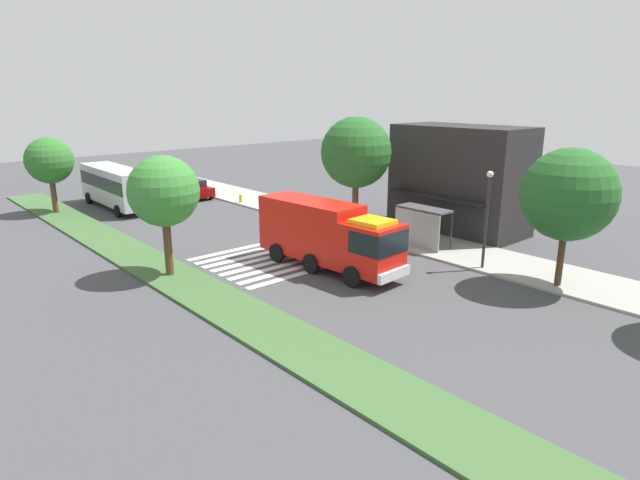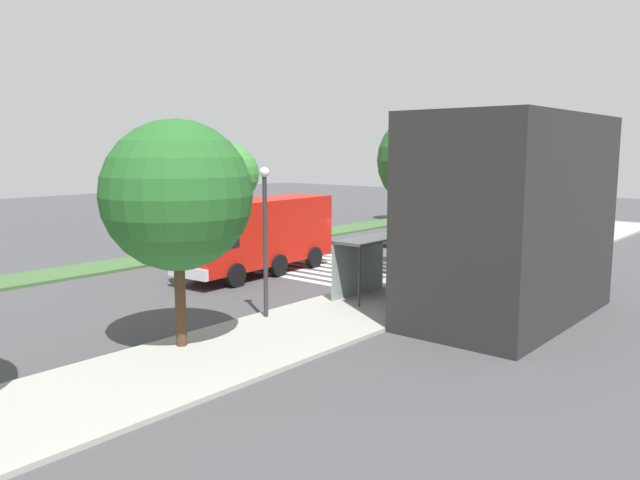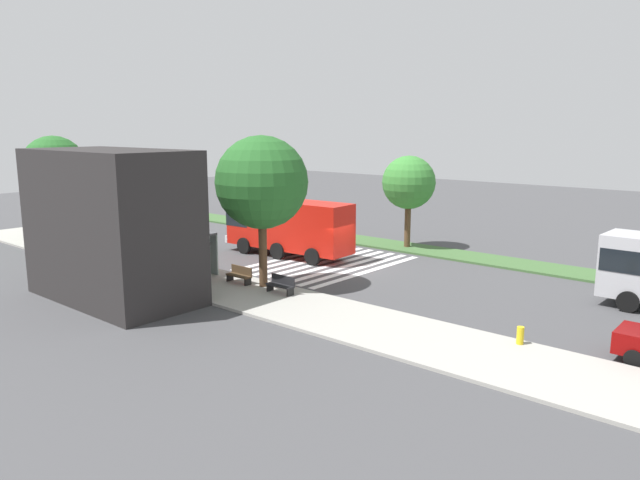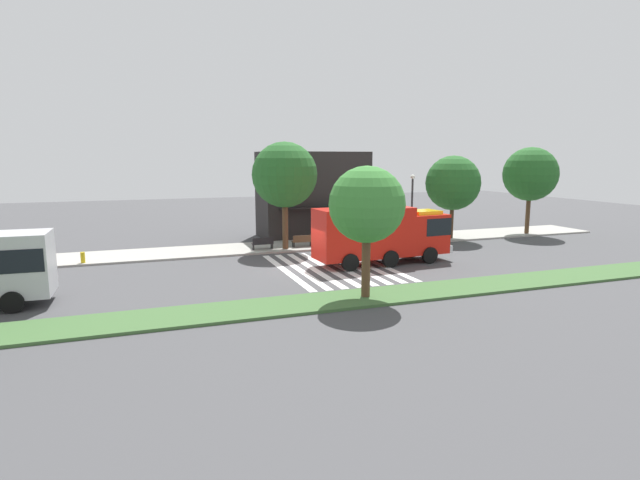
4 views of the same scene
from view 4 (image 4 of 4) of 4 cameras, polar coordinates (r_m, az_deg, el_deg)
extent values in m
plane|color=#424244|center=(31.58, -1.75, -3.37)|extent=(120.00, 120.00, 0.00)
cube|color=#9E9B93|center=(39.29, -5.51, -0.80)|extent=(60.00, 4.78, 0.14)
cube|color=#3D6033|center=(24.94, 3.56, -6.67)|extent=(60.00, 3.00, 0.14)
cube|color=silver|center=(31.23, -3.88, -3.52)|extent=(0.45, 10.46, 0.01)
cube|color=silver|center=(31.48, -2.31, -3.40)|extent=(0.45, 10.46, 0.01)
cube|color=silver|center=(31.76, -0.76, -3.28)|extent=(0.45, 10.46, 0.01)
cube|color=silver|center=(32.06, 0.76, -3.16)|extent=(0.45, 10.46, 0.01)
cube|color=silver|center=(32.38, 2.26, -3.04)|extent=(0.45, 10.46, 0.01)
cube|color=silver|center=(32.73, 3.72, -2.93)|extent=(0.45, 10.46, 0.01)
cube|color=silver|center=(33.09, 5.14, -2.81)|extent=(0.45, 10.46, 0.01)
cube|color=silver|center=(33.48, 6.54, -2.69)|extent=(0.45, 10.46, 0.01)
cube|color=red|center=(35.02, 11.57, 0.79)|extent=(2.89, 2.58, 2.62)
cube|color=red|center=(32.58, 5.00, 0.83)|extent=(6.54, 2.81, 3.19)
cube|color=black|center=(35.18, 12.15, 1.67)|extent=(2.12, 2.56, 1.15)
cube|color=silver|center=(36.04, 13.43, -0.74)|extent=(0.39, 2.42, 0.50)
cube|color=yellow|center=(34.84, 11.65, 3.12)|extent=(2.02, 1.81, 0.24)
cylinder|color=black|center=(36.06, 10.05, -1.03)|extent=(1.12, 0.37, 1.10)
cylinder|color=black|center=(34.11, 12.29, -1.69)|extent=(1.12, 0.37, 1.10)
cylinder|color=black|center=(33.20, 1.53, -1.78)|extent=(1.12, 0.37, 1.10)
cylinder|color=black|center=(31.07, 3.43, -2.56)|extent=(1.12, 0.37, 1.10)
cylinder|color=black|center=(34.50, 5.87, -1.40)|extent=(1.12, 0.37, 1.10)
cylinder|color=black|center=(32.46, 7.96, -2.12)|extent=(1.12, 0.37, 1.10)
cylinder|color=black|center=(36.19, -31.41, -2.60)|extent=(0.64, 0.23, 0.64)
cylinder|color=black|center=(34.45, -31.94, -3.18)|extent=(0.64, 0.23, 0.64)
cylinder|color=black|center=(26.69, -31.45, -6.02)|extent=(1.01, 0.32, 1.00)
cylinder|color=black|center=(29.11, -30.40, -4.75)|extent=(1.01, 0.32, 1.00)
cube|color=#4C4C51|center=(40.26, 3.29, 3.03)|extent=(3.50, 1.40, 0.12)
cube|color=#8C9E99|center=(39.81, 3.65, 1.21)|extent=(3.50, 0.08, 2.40)
cylinder|color=#333338|center=(40.38, 0.69, 1.34)|extent=(0.08, 0.08, 2.40)
cylinder|color=#333338|center=(41.69, 5.07, 1.56)|extent=(0.08, 0.08, 2.40)
cube|color=#4C3823|center=(38.91, -2.02, -0.14)|extent=(1.60, 0.50, 0.08)
cube|color=#4C3823|center=(38.66, -1.92, 0.20)|extent=(1.60, 0.06, 0.45)
cube|color=black|center=(38.74, -3.03, -0.53)|extent=(0.08, 0.45, 0.37)
cube|color=black|center=(39.17, -1.01, -0.40)|extent=(0.08, 0.45, 0.37)
cube|color=black|center=(38.07, -6.52, -0.40)|extent=(1.60, 0.50, 0.08)
cube|color=black|center=(37.82, -6.45, -0.06)|extent=(1.60, 0.06, 0.45)
cube|color=black|center=(37.95, -7.57, -0.80)|extent=(0.08, 0.45, 0.37)
cube|color=black|center=(38.28, -5.47, -0.67)|extent=(0.08, 0.45, 0.37)
cylinder|color=#2D2D30|center=(41.58, 10.33, 3.28)|extent=(0.16, 0.16, 5.08)
sphere|color=white|center=(41.39, 10.44, 7.03)|extent=(0.36, 0.36, 0.36)
cube|color=#282626|center=(44.79, -0.83, 5.18)|extent=(9.33, 4.66, 7.43)
cube|color=black|center=(42.30, 0.39, 3.70)|extent=(7.46, 0.80, 0.16)
cylinder|color=#513823|center=(37.85, -3.95, 1.89)|extent=(0.44, 0.44, 3.84)
sphere|color=#235B23|center=(37.56, -4.01, 7.37)|extent=(4.84, 4.84, 4.84)
cylinder|color=#47301E|center=(44.22, 14.63, 2.18)|extent=(0.33, 0.33, 3.09)
sphere|color=#235B23|center=(43.96, 14.80, 6.25)|extent=(4.57, 4.57, 4.57)
cylinder|color=#513823|center=(49.21, 22.42, 2.82)|extent=(0.38, 0.38, 3.67)
sphere|color=#235B23|center=(48.98, 22.68, 6.89)|extent=(4.77, 4.77, 4.77)
cylinder|color=#513823|center=(24.83, 5.21, -2.72)|extent=(0.43, 0.43, 3.25)
sphere|color=#387F33|center=(24.39, 5.31, 4.02)|extent=(3.72, 3.72, 3.72)
cylinder|color=gold|center=(36.33, -25.22, -1.80)|extent=(0.28, 0.28, 0.70)
camera|label=1|loc=(37.68, 55.37, 9.51)|focal=29.87mm
camera|label=2|loc=(63.18, 15.55, 8.28)|focal=35.03mm
camera|label=3|loc=(58.82, -32.36, 9.41)|focal=33.61mm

